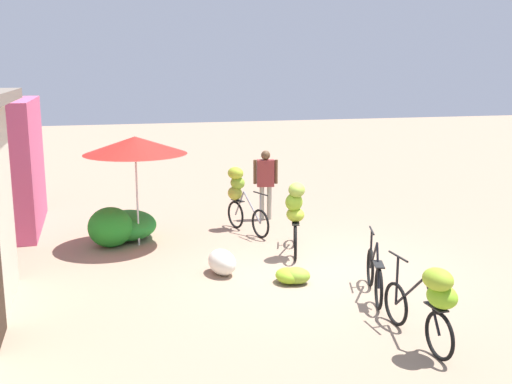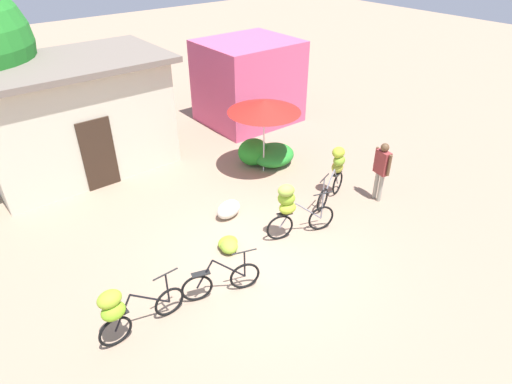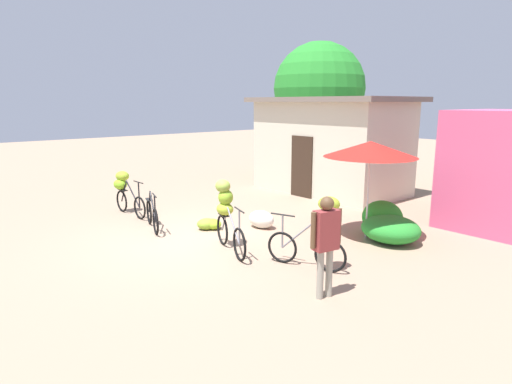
% 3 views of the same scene
% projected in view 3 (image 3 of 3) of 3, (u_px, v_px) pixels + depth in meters
% --- Properties ---
extents(ground_plane, '(60.00, 60.00, 0.00)m').
position_uv_depth(ground_plane, '(194.00, 238.00, 9.94)').
color(ground_plane, gray).
extents(building_low, '(5.41, 3.31, 3.24)m').
position_uv_depth(building_low, '(331.00, 145.00, 14.88)').
color(building_low, beige).
rests_on(building_low, ground).
extents(tree_behind_building, '(3.58, 3.58, 5.40)m').
position_uv_depth(tree_behind_building, '(319.00, 89.00, 16.99)').
color(tree_behind_building, brown).
rests_on(tree_behind_building, ground).
extents(hedge_bush_front_left, '(0.96, 0.90, 0.81)m').
position_uv_depth(hedge_bush_front_left, '(382.00, 218.00, 10.17)').
color(hedge_bush_front_left, '#258926').
rests_on(hedge_bush_front_left, ground).
extents(hedge_bush_front_right, '(1.33, 1.18, 0.60)m').
position_uv_depth(hedge_bush_front_right, '(391.00, 229.00, 9.61)').
color(hedge_bush_front_right, '#26882D').
rests_on(hedge_bush_front_right, ground).
extents(market_umbrella, '(2.06, 2.06, 2.23)m').
position_uv_depth(market_umbrella, '(370.00, 149.00, 9.52)').
color(market_umbrella, beige).
rests_on(market_umbrella, ground).
extents(bicycle_leftmost, '(1.70, 0.46, 1.17)m').
position_uv_depth(bicycle_leftmost, '(124.00, 188.00, 12.05)').
color(bicycle_leftmost, black).
rests_on(bicycle_leftmost, ground).
extents(bicycle_near_pile, '(1.55, 0.55, 0.97)m').
position_uv_depth(bicycle_near_pile, '(152.00, 215.00, 10.58)').
color(bicycle_near_pile, black).
rests_on(bicycle_near_pile, ground).
extents(bicycle_center_loaded, '(1.67, 0.69, 1.47)m').
position_uv_depth(bicycle_center_loaded, '(226.00, 209.00, 9.09)').
color(bicycle_center_loaded, black).
rests_on(bicycle_center_loaded, ground).
extents(bicycle_by_shop, '(1.53, 0.69, 1.41)m').
position_uv_depth(bicycle_by_shop, '(321.00, 227.00, 7.89)').
color(bicycle_by_shop, black).
rests_on(bicycle_by_shop, ground).
extents(banana_pile_on_ground, '(0.62, 0.67, 0.28)m').
position_uv_depth(banana_pile_on_ground, '(209.00, 224.00, 10.62)').
color(banana_pile_on_ground, '#8BBA26').
rests_on(banana_pile_on_ground, ground).
extents(produce_sack, '(0.77, 0.57, 0.44)m').
position_uv_depth(produce_sack, '(261.00, 219.00, 10.71)').
color(produce_sack, silver).
rests_on(produce_sack, ground).
extents(person_vendor, '(0.27, 0.57, 1.65)m').
position_uv_depth(person_vendor, '(326.00, 237.00, 6.73)').
color(person_vendor, gray).
rests_on(person_vendor, ground).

